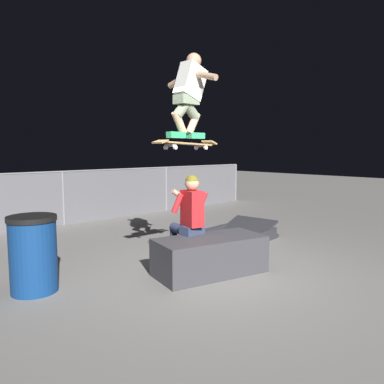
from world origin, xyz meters
name	(u,v)px	position (x,y,z in m)	size (l,w,h in m)	color
ground_plane	(215,274)	(0.00, 0.00, 0.00)	(40.00, 40.00, 0.00)	slate
ledge_box_main	(210,256)	(-0.04, 0.04, 0.25)	(1.50, 0.69, 0.51)	#38383D
person_sitting_on_ledge	(188,216)	(-0.06, 0.46, 0.75)	(0.59, 0.79, 1.34)	#2D3856
skateboard	(186,144)	(-0.27, 0.28, 1.77)	(1.03, 0.23, 0.13)	#AD8451
skater_airborne	(189,91)	(-0.21, 0.28, 2.46)	(0.62, 0.89, 1.12)	#2D9E66
kicker_ramp	(240,236)	(1.82, 1.04, 0.07)	(1.35, 1.10, 0.44)	#28282D
trash_bin	(33,254)	(-2.05, 1.03, 0.46)	(0.57, 0.57, 0.92)	navy
fence_back	(63,196)	(0.00, 4.71, 0.66)	(12.05, 0.05, 1.23)	slate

